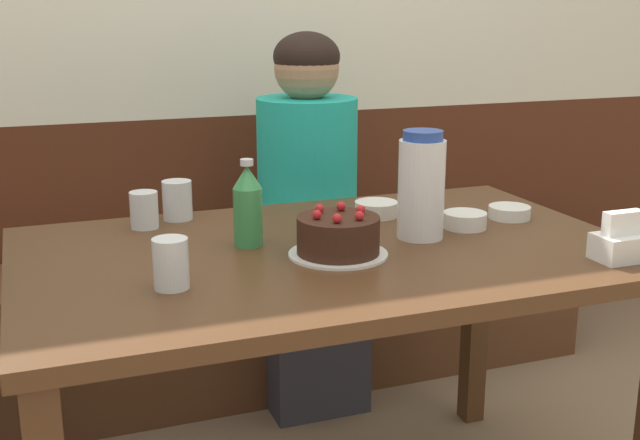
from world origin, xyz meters
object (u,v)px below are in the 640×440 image
(bench_seat, at_px, (237,323))
(water_pitcher, at_px, (422,186))
(napkin_holder, at_px, (621,242))
(glass_shot_small, at_px, (144,210))
(bowl_soup_white, at_px, (465,220))
(person_pale_blue_shirt, at_px, (307,236))
(bowl_side_dish, at_px, (376,209))
(bowl_rice_small, at_px, (509,212))
(birthday_cake, at_px, (339,236))
(glass_tumbler_short, at_px, (171,263))
(glass_water_tall, at_px, (177,200))
(soju_bottle, at_px, (248,205))

(bench_seat, relative_size, water_pitcher, 9.91)
(napkin_holder, distance_m, glass_shot_small, 1.08)
(bowl_soup_white, height_order, person_pale_blue_shirt, person_pale_blue_shirt)
(bowl_side_dish, bearing_deg, bowl_rice_small, -23.91)
(bowl_soup_white, height_order, bowl_rice_small, bowl_soup_white)
(napkin_holder, distance_m, person_pale_blue_shirt, 1.06)
(bowl_rice_small, bearing_deg, birthday_cake, -165.23)
(napkin_holder, xyz_separation_m, glass_tumbler_short, (-0.91, 0.16, 0.01))
(glass_water_tall, distance_m, person_pale_blue_shirt, 0.60)
(bowl_rice_small, xyz_separation_m, glass_tumbler_short, (-0.88, -0.21, 0.03))
(bowl_side_dish, distance_m, glass_shot_small, 0.57)
(bowl_rice_small, bearing_deg, napkin_holder, -86.17)
(soju_bottle, height_order, glass_shot_small, soju_bottle)
(glass_water_tall, xyz_separation_m, glass_tumbler_short, (-0.11, -0.50, -0.00))
(water_pitcher, distance_m, bowl_rice_small, 0.32)
(water_pitcher, xyz_separation_m, soju_bottle, (-0.38, 0.08, -0.03))
(napkin_holder, xyz_separation_m, bowl_soup_white, (-0.18, 0.33, -0.02))
(napkin_holder, bearing_deg, bowl_side_dish, 122.98)
(bowl_rice_small, height_order, glass_tumbler_short, glass_tumbler_short)
(napkin_holder, height_order, bowl_rice_small, napkin_holder)
(glass_shot_small, bearing_deg, bowl_side_dish, -9.68)
(bowl_rice_small, bearing_deg, glass_water_tall, 160.06)
(soju_bottle, relative_size, bowl_soup_white, 1.88)
(bowl_soup_white, distance_m, bowl_side_dish, 0.23)
(napkin_holder, bearing_deg, soju_bottle, 151.76)
(bowl_side_dish, bearing_deg, person_pale_blue_shirt, 92.02)
(birthday_cake, distance_m, bowl_rice_small, 0.53)
(glass_water_tall, bearing_deg, bowl_rice_small, -19.94)
(person_pale_blue_shirt, bearing_deg, glass_tumbler_short, -34.57)
(glass_tumbler_short, bearing_deg, glass_water_tall, 77.80)
(glass_shot_small, bearing_deg, bowl_rice_small, -14.90)
(soju_bottle, bearing_deg, glass_water_tall, 110.43)
(person_pale_blue_shirt, bearing_deg, bench_seat, -127.74)
(birthday_cake, distance_m, bowl_soup_white, 0.38)
(birthday_cake, xyz_separation_m, glass_tumbler_short, (-0.37, -0.08, 0.01))
(glass_shot_small, xyz_separation_m, person_pale_blue_shirt, (0.55, 0.37, -0.22))
(soju_bottle, height_order, glass_tumbler_short, soju_bottle)
(birthday_cake, height_order, napkin_holder, same)
(birthday_cake, height_order, person_pale_blue_shirt, person_pale_blue_shirt)
(water_pitcher, relative_size, soju_bottle, 1.27)
(soju_bottle, xyz_separation_m, glass_shot_small, (-0.19, 0.23, -0.05))
(bowl_rice_small, relative_size, person_pale_blue_shirt, 0.09)
(bowl_rice_small, relative_size, glass_tumbler_short, 1.07)
(bowl_soup_white, relative_size, glass_tumbler_short, 1.06)
(water_pitcher, height_order, bowl_side_dish, water_pitcher)
(bench_seat, distance_m, glass_shot_small, 0.83)
(glass_water_tall, xyz_separation_m, person_pale_blue_shirt, (0.46, 0.32, -0.23))
(glass_tumbler_short, bearing_deg, water_pitcher, 13.14)
(soju_bottle, xyz_separation_m, glass_tumbler_short, (-0.21, -0.22, -0.04))
(bench_seat, relative_size, napkin_holder, 22.23)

